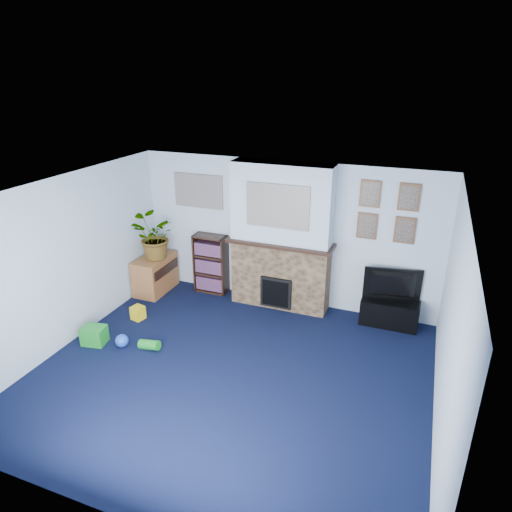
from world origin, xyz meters
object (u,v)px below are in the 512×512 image
at_px(sideboard, 155,273).
at_px(television, 393,286).
at_px(bookshelf, 211,265).
at_px(tv_stand, 389,312).

bearing_deg(sideboard, television, 4.26).
bearing_deg(television, bookshelf, -11.76).
relative_size(tv_stand, bookshelf, 0.83).
height_order(tv_stand, sideboard, sideboard).
xyz_separation_m(bookshelf, sideboard, (-0.94, -0.36, -0.15)).
relative_size(bookshelf, sideboard, 1.27).
relative_size(tv_stand, television, 1.01).
distance_m(bookshelf, sideboard, 1.01).
distance_m(tv_stand, sideboard, 4.04).
bearing_deg(bookshelf, sideboard, -159.19).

